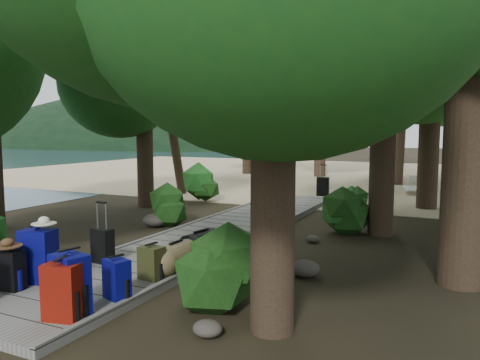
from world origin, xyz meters
The scene contains 43 objects.
ground centered at (0.00, 0.00, 0.00)m, with size 120.00×120.00×0.00m, color #2D2616.
sand_beach centered at (0.00, 16.00, 0.01)m, with size 40.00×22.00×0.02m, color tan.
water_bay centered at (-32.00, 25.00, 0.00)m, with size 50.00×60.00×0.02m, color #253F4C.
distant_hill centered at (-40.00, 48.00, 0.00)m, with size 32.00×16.00×12.00m, color black.
boardwalk centered at (0.00, 1.00, 0.06)m, with size 2.00×12.00×0.12m, color gray.
backpack_left_b centered at (-0.78, -3.84, 0.43)m, with size 0.34×0.24×0.62m, color black, non-canonical shape.
backpack_left_c centered at (-0.70, -3.43, 0.55)m, with size 0.46×0.33×0.86m, color #09086E, non-canonical shape.
backpack_right_a centered at (0.67, -4.29, 0.49)m, with size 0.41×0.29×0.74m, color maroon, non-canonical shape.
backpack_right_b centered at (0.62, -4.14, 0.52)m, with size 0.45×0.31×0.81m, color #09086E, non-canonical shape.
backpack_right_c centered at (0.77, -3.48, 0.41)m, with size 0.34×0.24×0.58m, color #09086E, non-canonical shape.
backpack_right_d centered at (0.70, -2.62, 0.39)m, with size 0.35×0.26×0.54m, color #363717, non-canonical shape.
duffel_right_khaki centered at (0.80, -2.11, 0.34)m, with size 0.44×0.66×0.44m, color olive, non-canonical shape.
duffel_right_black centered at (0.76, -1.26, 0.35)m, with size 0.45×0.72×0.45m, color black, non-canonical shape.
suitcase_on_boardwalk centered at (-0.55, -2.26, 0.41)m, with size 0.37×0.21×0.58m, color black, non-canonical shape.
lone_suitcase_on_sand centered at (0.37, 8.00, 0.35)m, with size 0.42×0.24×0.66m, color black, non-canonical shape.
hat_brown centered at (-0.76, -3.89, 0.80)m, with size 0.39×0.39×0.12m, color #51351E, non-canonical shape.
hat_white centered at (-0.62, -3.39, 1.04)m, with size 0.35×0.35×0.12m, color silver, non-canonical shape.
kayak centered at (-2.71, 9.94, 0.19)m, with size 0.75×3.45×0.34m, color #B70F1B.
sun_lounger centered at (3.27, 10.00, 0.34)m, with size 0.64×1.98×0.64m, color silver, non-canonical shape.
tree_right_a centered at (2.89, -3.29, 3.64)m, with size 4.37×4.37×7.28m, color black, non-canonical shape.
tree_right_c centered at (3.22, 2.45, 3.93)m, with size 4.54×4.54×7.86m, color black, non-canonical shape.
tree_right_e centered at (3.90, 6.72, 4.23)m, with size 4.70×4.70×8.47m, color black, non-canonical shape.
tree_left_c centered at (-3.91, 3.40, 3.55)m, with size 4.08×4.08×7.10m, color black, non-canonical shape.
tree_back_a centered at (-1.71, 14.93, 4.06)m, with size 4.69×4.69×8.11m, color black, non-canonical shape.
tree_back_b centered at (1.88, 15.68, 5.18)m, with size 5.81×5.81×10.37m, color black, non-canonical shape.
tree_back_c centered at (4.69, 16.04, 4.02)m, with size 4.47×4.47×8.04m, color black, non-canonical shape.
tree_back_d centered at (-5.71, 14.79, 3.60)m, with size 4.33×4.33×7.21m, color black, non-canonical shape.
palm_right_a centered at (3.00, 5.84, 3.27)m, with size 3.83×3.83×6.54m, color #103910, non-canonical shape.
palm_right_b centered at (4.59, 11.61, 3.90)m, with size 4.04×4.04×7.81m, color #103910, non-canonical shape.
palm_right_c centered at (2.64, 13.08, 3.91)m, with size 4.91×4.91×7.81m, color #103910, non-canonical shape.
palm_left_a centered at (-4.74, 6.31, 3.51)m, with size 4.42×4.42×7.03m, color #103910, non-canonical shape.
rock_left_b centered at (-2.90, -1.68, 0.09)m, with size 0.34×0.31×0.19m, color #4C473F, non-canonical shape.
rock_left_c centered at (-1.85, 1.00, 0.16)m, with size 0.59×0.53×0.32m, color #4C473F, non-canonical shape.
rock_left_d centered at (-2.58, 3.26, 0.09)m, with size 0.33×0.30×0.18m, color #4C473F, non-canonical shape.
rock_right_a centered at (2.29, -3.75, 0.09)m, with size 0.34×0.31×0.19m, color #4C473F, non-canonical shape.
rock_right_b centered at (2.61, -1.18, 0.13)m, with size 0.49×0.44×0.27m, color #4C473F, non-canonical shape.
rock_right_c centered at (2.07, 1.09, 0.08)m, with size 0.29×0.26×0.16m, color #4C473F, non-canonical shape.
rock_right_d centered at (2.68, 4.09, 0.15)m, with size 0.54×0.49×0.30m, color #4C473F, non-canonical shape.
shrub_left_b centered at (-1.72, 1.33, 0.46)m, with size 1.01×1.01×0.91m, color #18521C, non-canonical shape.
shrub_left_c centered at (-2.74, 4.85, 0.58)m, with size 1.28×1.28×1.15m, color #18521C, non-canonical shape.
shrub_right_a centered at (1.88, -2.85, 0.52)m, with size 1.15×1.15×1.03m, color #18521C, non-canonical shape.
shrub_right_b centered at (2.36, 2.10, 0.53)m, with size 1.19×1.19×1.07m, color #18521C, non-canonical shape.
shrub_right_c centered at (2.11, 5.34, 0.33)m, with size 0.74×0.74×0.66m, color #18521C, non-canonical shape.
Camera 1 is at (4.80, -8.17, 2.32)m, focal length 35.00 mm.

